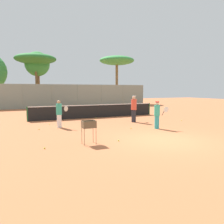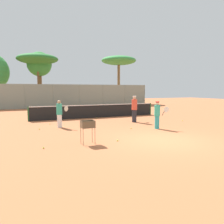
# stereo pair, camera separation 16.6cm
# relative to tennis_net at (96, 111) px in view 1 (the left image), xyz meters

# --- Properties ---
(ground_plane) EXTENTS (80.00, 80.00, 0.00)m
(ground_plane) POSITION_rel_tennis_net_xyz_m (0.00, -8.74, -0.56)
(ground_plane) COLOR #B7663D
(tennis_net) EXTENTS (10.51, 0.10, 1.07)m
(tennis_net) POSITION_rel_tennis_net_xyz_m (0.00, 0.00, 0.00)
(tennis_net) COLOR #26592D
(tennis_net) RESTS_ON ground_plane
(back_fence) EXTENTS (23.29, 0.08, 2.93)m
(back_fence) POSITION_rel_tennis_net_xyz_m (0.00, 11.06, 0.91)
(back_fence) COLOR gray
(back_fence) RESTS_ON ground_plane
(tree_0) EXTENTS (3.36, 3.36, 7.47)m
(tree_0) POSITION_rel_tennis_net_xyz_m (-2.75, 15.54, 5.12)
(tree_0) COLOR brown
(tree_0) RESTS_ON ground_plane
(tree_1) EXTENTS (5.38, 5.38, 7.01)m
(tree_1) POSITION_rel_tennis_net_xyz_m (-3.07, 14.47, 5.74)
(tree_1) COLOR brown
(tree_1) RESTS_ON ground_plane
(tree_3) EXTENTS (5.64, 5.64, 7.69)m
(tree_3) POSITION_rel_tennis_net_xyz_m (9.69, 16.00, 6.33)
(tree_3) COLOR brown
(tree_3) RESTS_ON ground_plane
(player_white_outfit) EXTENTS (0.75, 0.72, 1.85)m
(player_white_outfit) POSITION_rel_tennis_net_xyz_m (1.60, -3.38, 0.40)
(player_white_outfit) COLOR #26262D
(player_white_outfit) RESTS_ON ground_plane
(player_red_cap) EXTENTS (0.64, 0.74, 1.64)m
(player_red_cap) POSITION_rel_tennis_net_xyz_m (-3.61, -3.42, 0.29)
(player_red_cap) COLOR white
(player_red_cap) RESTS_ON ground_plane
(player_yellow_shirt) EXTENTS (0.68, 0.68, 1.60)m
(player_yellow_shirt) POSITION_rel_tennis_net_xyz_m (1.52, -6.20, 0.28)
(player_yellow_shirt) COLOR teal
(player_yellow_shirt) RESTS_ON ground_plane
(ball_cart) EXTENTS (0.56, 0.41, 1.00)m
(ball_cart) POSITION_rel_tennis_net_xyz_m (-3.28, -7.98, 0.21)
(ball_cart) COLOR brown
(ball_cart) RESTS_ON ground_plane
(tennis_ball_0) EXTENTS (0.07, 0.07, 0.07)m
(tennis_ball_0) POSITION_rel_tennis_net_xyz_m (-0.19, -0.59, -0.53)
(tennis_ball_0) COLOR #D1E54C
(tennis_ball_0) RESTS_ON ground_plane
(tennis_ball_1) EXTENTS (0.07, 0.07, 0.07)m
(tennis_ball_1) POSITION_rel_tennis_net_xyz_m (-3.99, -2.00, -0.53)
(tennis_ball_1) COLOR #D1E54C
(tennis_ball_1) RESTS_ON ground_plane
(tennis_ball_2) EXTENTS (0.07, 0.07, 0.07)m
(tennis_ball_2) POSITION_rel_tennis_net_xyz_m (-1.92, -8.05, -0.53)
(tennis_ball_2) COLOR #D1E54C
(tennis_ball_2) RESTS_ON ground_plane
(tennis_ball_3) EXTENTS (0.07, 0.07, 0.07)m
(tennis_ball_3) POSITION_rel_tennis_net_xyz_m (-5.09, -7.99, -0.53)
(tennis_ball_3) COLOR #D1E54C
(tennis_ball_3) RESTS_ON ground_plane
(tennis_ball_4) EXTENTS (0.07, 0.07, 0.07)m
(tennis_ball_4) POSITION_rel_tennis_net_xyz_m (5.07, -4.36, -0.53)
(tennis_ball_4) COLOR #D1E54C
(tennis_ball_4) RESTS_ON ground_plane
(tennis_ball_5) EXTENTS (0.07, 0.07, 0.07)m
(tennis_ball_5) POSITION_rel_tennis_net_xyz_m (0.12, -5.60, -0.53)
(tennis_ball_5) COLOR #D1E54C
(tennis_ball_5) RESTS_ON ground_plane
(tennis_ball_6) EXTENTS (0.07, 0.07, 0.07)m
(tennis_ball_6) POSITION_rel_tennis_net_xyz_m (-4.82, -3.65, -0.53)
(tennis_ball_6) COLOR #D1E54C
(tennis_ball_6) RESTS_ON ground_plane
(parked_car) EXTENTS (4.20, 1.70, 1.60)m
(parked_car) POSITION_rel_tennis_net_xyz_m (5.28, 14.58, 0.10)
(parked_car) COLOR #3F4C8C
(parked_car) RESTS_ON ground_plane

